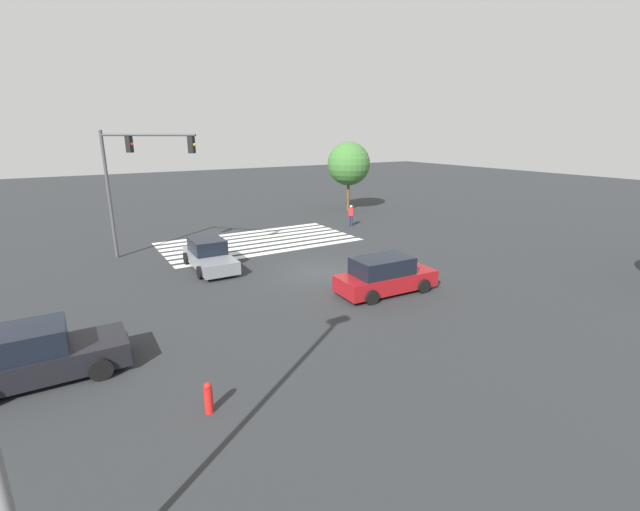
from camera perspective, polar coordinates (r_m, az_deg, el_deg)
The scene contains 9 objects.
ground_plane at distance 21.68m, azimuth 0.00°, elevation -2.34°, with size 128.47×128.47×0.00m, color #2B2D30.
crosswalk_markings at distance 28.24m, azimuth -8.09°, elevation 1.88°, with size 12.27×6.30×0.01m.
traffic_signal_mast at distance 25.18m, azimuth -23.88°, elevation 10.38°, with size 4.04×4.04×6.98m.
car_0 at distance 19.09m, azimuth 8.64°, elevation -2.70°, with size 4.59×2.17×1.63m.
car_1 at distance 23.06m, azimuth -14.57°, elevation 0.05°, with size 2.10×4.58×1.52m.
car_2 at distance 14.85m, azimuth -33.45°, elevation -11.07°, with size 4.46×2.12×1.64m.
pedestrian at distance 32.48m, azimuth 4.16°, elevation 5.47°, with size 0.41×0.41×1.61m.
tree_corner_a at distance 38.91m, azimuth 3.86°, elevation 12.09°, with size 3.79×3.79×6.08m.
fire_hydrant at distance 11.68m, azimuth -14.65°, elevation -17.86°, with size 0.22×0.22×0.86m.
Camera 1 is at (10.68, 17.58, 6.85)m, focal length 24.00 mm.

